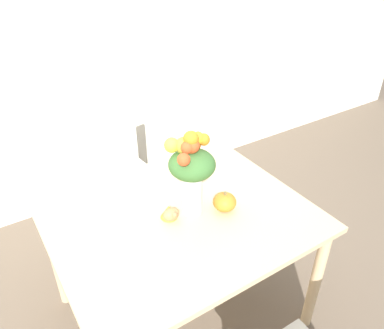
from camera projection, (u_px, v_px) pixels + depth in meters
ground_plane at (182, 310)px, 2.29m from camera, size 12.00×12.00×0.00m
wall_back at (72, 36)px, 2.60m from camera, size 8.00×0.06×2.70m
dining_table at (181, 228)px, 1.94m from camera, size 1.27×1.05×0.76m
flower_vase at (191, 167)px, 1.78m from camera, size 0.23×0.23×0.45m
pumpkin at (225, 202)px, 1.90m from camera, size 0.12×0.12×0.11m
turkey_figurine at (170, 213)px, 1.85m from camera, size 0.09×0.12×0.07m
dining_chair_near_window at (124, 176)px, 2.71m from camera, size 0.46×0.46×0.87m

